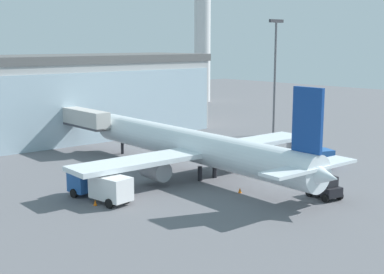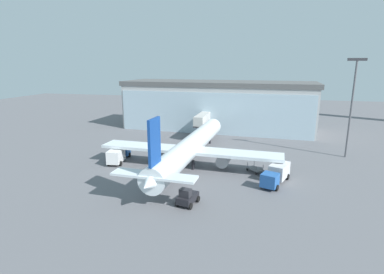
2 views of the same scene
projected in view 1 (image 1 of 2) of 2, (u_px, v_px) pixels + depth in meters
name	position (u px, v px, depth m)	size (l,w,h in m)	color
ground	(248.00, 190.00, 55.09)	(240.00, 240.00, 0.00)	slate
terminal_building	(54.00, 97.00, 83.37)	(52.23, 18.54, 13.02)	#ABABAB
jet_bridge	(82.00, 119.00, 74.35)	(2.46, 11.19, 5.85)	beige
control_tower	(202.00, 6.00, 132.93)	(7.19, 7.19, 41.13)	silver
apron_light_mast	(275.00, 67.00, 86.01)	(3.20, 0.40, 18.57)	#59595E
airplane	(195.00, 147.00, 60.41)	(31.85, 39.31, 11.11)	white
catering_truck	(101.00, 186.00, 51.07)	(3.28, 7.53, 2.65)	#2659A5
fuel_truck	(308.00, 152.00, 66.64)	(4.61, 7.61, 2.65)	#2659A5
baggage_cart	(266.00, 158.00, 67.67)	(3.06, 3.16, 1.50)	slate
pushback_tug	(325.00, 189.00, 51.95)	(2.75, 3.51, 2.30)	black
safety_cone_nose	(240.00, 190.00, 53.95)	(0.36, 0.36, 0.55)	orange
safety_cone_wingtip	(95.00, 203.00, 49.77)	(0.36, 0.36, 0.55)	orange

